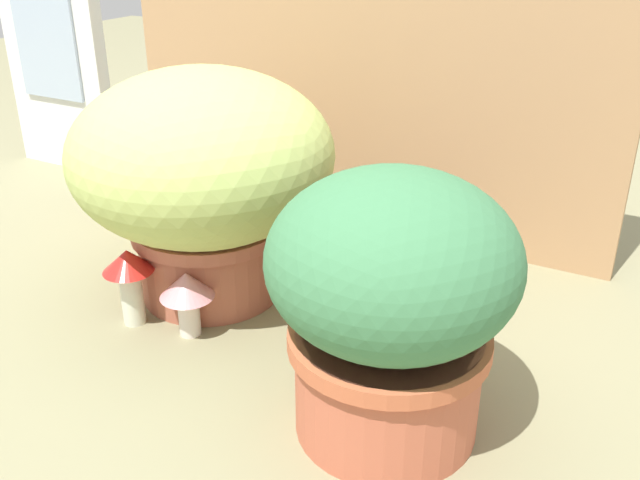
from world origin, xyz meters
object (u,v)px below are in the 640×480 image
object	(u,v)px
grass_planter	(204,170)
cat	(384,246)
mushroom_ornament_red	(129,273)
mushroom_ornament_pink	(187,291)
leafy_planter	(391,298)

from	to	relation	value
grass_planter	cat	distance (m)	0.36
mushroom_ornament_red	mushroom_ornament_pink	bearing A→B (deg)	9.31
cat	mushroom_ornament_red	size ratio (longest dim) A/B	2.58
grass_planter	mushroom_ornament_red	xyz separation A→B (m)	(-0.06, -0.16, -0.15)
grass_planter	leafy_planter	distance (m)	0.51
cat	mushroom_ornament_red	bearing A→B (deg)	-142.55
mushroom_ornament_pink	mushroom_ornament_red	world-z (taller)	mushroom_ornament_red
leafy_planter	mushroom_ornament_pink	distance (m)	0.43
leafy_planter	cat	world-z (taller)	leafy_planter
cat	mushroom_ornament_pink	bearing A→B (deg)	-134.05
grass_planter	mushroom_ornament_pink	world-z (taller)	grass_planter
grass_planter	mushroom_ornament_pink	distance (m)	0.23
leafy_planter	mushroom_ornament_pink	bearing A→B (deg)	171.88
mushroom_ornament_pink	cat	bearing A→B (deg)	45.95
mushroom_ornament_red	grass_planter	bearing A→B (deg)	71.01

